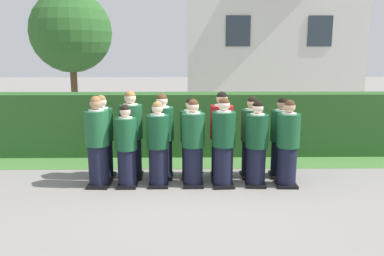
{
  "coord_description": "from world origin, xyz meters",
  "views": [
    {
      "loc": [
        -0.1,
        -6.89,
        2.48
      ],
      "look_at": [
        0.0,
        0.24,
        1.05
      ],
      "focal_mm": 36.08,
      "sensor_mm": 36.0,
      "label": 1
    }
  ],
  "objects_px": {
    "student_front_row_6": "(288,145)",
    "student_rear_row_3": "(191,140)",
    "student_rear_row_6": "(281,140)",
    "student_front_row_2": "(158,146)",
    "student_rear_row_2": "(163,138)",
    "student_front_row_3": "(193,145)",
    "student_front_row_4": "(223,144)",
    "student_rear_row_5": "(251,139)",
    "student_front_row_1": "(126,148)",
    "student_front_row_0": "(98,144)",
    "student_front_row_5": "(256,146)",
    "student_rear_row_1": "(131,137)",
    "student_rear_row_0": "(103,139)",
    "student_in_red_blazer": "(221,137)"
  },
  "relations": [
    {
      "from": "student_front_row_6",
      "to": "student_rear_row_3",
      "type": "xyz_separation_m",
      "value": [
        -1.78,
        0.52,
        -0.01
      ]
    },
    {
      "from": "student_rear_row_6",
      "to": "student_rear_row_3",
      "type": "bearing_deg",
      "value": -179.89
    },
    {
      "from": "student_front_row_2",
      "to": "student_rear_row_2",
      "type": "height_order",
      "value": "student_rear_row_2"
    },
    {
      "from": "student_front_row_3",
      "to": "student_rear_row_2",
      "type": "relative_size",
      "value": 0.97
    },
    {
      "from": "student_front_row_4",
      "to": "student_rear_row_3",
      "type": "relative_size",
      "value": 1.04
    },
    {
      "from": "student_front_row_2",
      "to": "student_rear_row_5",
      "type": "height_order",
      "value": "student_rear_row_5"
    },
    {
      "from": "student_front_row_1",
      "to": "student_rear_row_2",
      "type": "bearing_deg",
      "value": 37.46
    },
    {
      "from": "student_front_row_0",
      "to": "student_front_row_3",
      "type": "bearing_deg",
      "value": 0.08
    },
    {
      "from": "student_front_row_2",
      "to": "student_rear_row_3",
      "type": "xyz_separation_m",
      "value": [
        0.61,
        0.48,
        0.0
      ]
    },
    {
      "from": "student_front_row_5",
      "to": "student_rear_row_6",
      "type": "bearing_deg",
      "value": 40.91
    },
    {
      "from": "student_front_row_2",
      "to": "student_front_row_3",
      "type": "xyz_separation_m",
      "value": [
        0.65,
        0.0,
        0.02
      ]
    },
    {
      "from": "student_rear_row_3",
      "to": "student_rear_row_6",
      "type": "height_order",
      "value": "student_rear_row_6"
    },
    {
      "from": "student_front_row_4",
      "to": "student_rear_row_1",
      "type": "xyz_separation_m",
      "value": [
        -1.76,
        0.52,
        0.04
      ]
    },
    {
      "from": "student_rear_row_2",
      "to": "student_rear_row_5",
      "type": "relative_size",
      "value": 1.04
    },
    {
      "from": "student_rear_row_1",
      "to": "student_rear_row_2",
      "type": "distance_m",
      "value": 0.62
    },
    {
      "from": "student_front_row_0",
      "to": "student_rear_row_3",
      "type": "distance_m",
      "value": 1.79
    },
    {
      "from": "student_front_row_1",
      "to": "student_front_row_2",
      "type": "height_order",
      "value": "student_front_row_2"
    },
    {
      "from": "student_rear_row_0",
      "to": "student_in_red_blazer",
      "type": "height_order",
      "value": "student_in_red_blazer"
    },
    {
      "from": "student_front_row_0",
      "to": "student_rear_row_5",
      "type": "xyz_separation_m",
      "value": [
        2.91,
        0.48,
        -0.03
      ]
    },
    {
      "from": "student_front_row_6",
      "to": "student_in_red_blazer",
      "type": "height_order",
      "value": "student_in_red_blazer"
    },
    {
      "from": "student_front_row_5",
      "to": "student_rear_row_3",
      "type": "bearing_deg",
      "value": 157.96
    },
    {
      "from": "student_rear_row_6",
      "to": "student_in_red_blazer",
      "type": "bearing_deg",
      "value": -178.74
    },
    {
      "from": "student_rear_row_3",
      "to": "student_in_red_blazer",
      "type": "xyz_separation_m",
      "value": [
        0.6,
        -0.02,
        0.06
      ]
    },
    {
      "from": "student_rear_row_0",
      "to": "student_rear_row_2",
      "type": "distance_m",
      "value": 1.17
    },
    {
      "from": "student_front_row_0",
      "to": "student_in_red_blazer",
      "type": "distance_m",
      "value": 2.36
    },
    {
      "from": "student_in_red_blazer",
      "to": "student_front_row_4",
      "type": "bearing_deg",
      "value": -90.52
    },
    {
      "from": "student_rear_row_2",
      "to": "student_front_row_0",
      "type": "bearing_deg",
      "value": -158.58
    },
    {
      "from": "student_front_row_0",
      "to": "student_front_row_2",
      "type": "distance_m",
      "value": 1.11
    },
    {
      "from": "student_rear_row_2",
      "to": "student_rear_row_5",
      "type": "height_order",
      "value": "student_rear_row_2"
    },
    {
      "from": "student_rear_row_0",
      "to": "student_rear_row_5",
      "type": "height_order",
      "value": "student_rear_row_0"
    },
    {
      "from": "student_front_row_6",
      "to": "student_front_row_3",
      "type": "bearing_deg",
      "value": 178.73
    },
    {
      "from": "student_rear_row_1",
      "to": "student_rear_row_2",
      "type": "bearing_deg",
      "value": -3.17
    },
    {
      "from": "student_front_row_2",
      "to": "student_rear_row_5",
      "type": "relative_size",
      "value": 0.98
    },
    {
      "from": "student_rear_row_6",
      "to": "student_front_row_6",
      "type": "bearing_deg",
      "value": -89.57
    },
    {
      "from": "student_in_red_blazer",
      "to": "student_rear_row_1",
      "type": "bearing_deg",
      "value": 178.96
    },
    {
      "from": "student_front_row_3",
      "to": "student_rear_row_3",
      "type": "bearing_deg",
      "value": 94.22
    },
    {
      "from": "student_front_row_4",
      "to": "student_front_row_6",
      "type": "xyz_separation_m",
      "value": [
        1.18,
        -0.01,
        -0.02
      ]
    },
    {
      "from": "student_front_row_4",
      "to": "student_in_red_blazer",
      "type": "relative_size",
      "value": 0.97
    },
    {
      "from": "student_front_row_0",
      "to": "student_front_row_3",
      "type": "relative_size",
      "value": 1.04
    },
    {
      "from": "student_rear_row_1",
      "to": "student_front_row_0",
      "type": "bearing_deg",
      "value": -138.24
    },
    {
      "from": "student_rear_row_3",
      "to": "student_front_row_6",
      "type": "bearing_deg",
      "value": -16.23
    },
    {
      "from": "student_rear_row_0",
      "to": "student_rear_row_2",
      "type": "bearing_deg",
      "value": 0.08
    },
    {
      "from": "student_front_row_3",
      "to": "student_in_red_blazer",
      "type": "distance_m",
      "value": 0.72
    },
    {
      "from": "student_in_red_blazer",
      "to": "student_rear_row_5",
      "type": "xyz_separation_m",
      "value": [
        0.59,
        0.02,
        -0.05
      ]
    },
    {
      "from": "student_rear_row_3",
      "to": "student_rear_row_5",
      "type": "relative_size",
      "value": 0.99
    },
    {
      "from": "student_front_row_3",
      "to": "student_rear_row_5",
      "type": "height_order",
      "value": "student_front_row_3"
    },
    {
      "from": "student_rear_row_6",
      "to": "student_rear_row_1",
      "type": "bearing_deg",
      "value": 179.88
    },
    {
      "from": "student_front_row_2",
      "to": "student_in_red_blazer",
      "type": "bearing_deg",
      "value": 20.85
    },
    {
      "from": "student_front_row_2",
      "to": "student_front_row_5",
      "type": "relative_size",
      "value": 1.0
    },
    {
      "from": "student_front_row_6",
      "to": "student_rear_row_6",
      "type": "distance_m",
      "value": 0.52
    }
  ]
}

